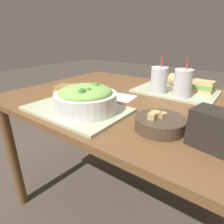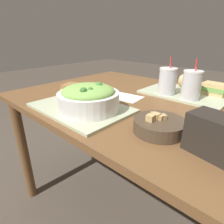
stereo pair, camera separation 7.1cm
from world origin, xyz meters
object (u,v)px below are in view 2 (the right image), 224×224
baguette_near (95,93)px  sandwich_far (215,89)px  soup_bowl (159,125)px  drink_cup_dark (167,82)px  salad_bowl (89,98)px  drink_cup_red (191,86)px  baguette_far (190,82)px  sandwich_near (76,90)px  chip_bag (216,136)px  napkin_folded (125,97)px

baguette_near → sandwich_far: 0.64m
soup_bowl → drink_cup_dark: size_ratio=0.90×
salad_bowl → sandwich_far: (0.33, 0.61, -0.02)m
salad_bowl → sandwich_far: size_ratio=2.07×
sandwich_far → drink_cup_red: (-0.07, -0.16, 0.04)m
baguette_far → sandwich_far: bearing=-93.2°
salad_bowl → sandwich_far: salad_bowl is taller
sandwich_near → drink_cup_dark: bearing=28.0°
salad_bowl → sandwich_near: (-0.20, 0.08, -0.02)m
baguette_near → chip_bag: size_ratio=0.87×
baguette_near → drink_cup_dark: 0.40m
salad_bowl → drink_cup_dark: 0.46m
drink_cup_red → salad_bowl: bearing=-120.5°
soup_bowl → sandwich_far: bearing=88.4°
baguette_far → baguette_near: bearing=166.9°
napkin_folded → chip_bag: bearing=-24.7°
baguette_far → drink_cup_dark: 0.21m
chip_bag → sandwich_near: bearing=-173.1°
soup_bowl → sandwich_near: bearing=176.4°
salad_bowl → baguette_far: bearing=74.8°
chip_bag → napkin_folded: chip_bag is taller
salad_bowl → drink_cup_red: bearing=59.5°
baguette_far → napkin_folded: baguette_far is taller
drink_cup_red → chip_bag: (0.23, -0.41, -0.02)m
sandwich_far → salad_bowl: bearing=-113.4°
baguette_far → chip_bag: size_ratio=0.73×
salad_bowl → chip_bag: bearing=4.0°
sandwich_near → napkin_folded: bearing=27.0°
soup_bowl → chip_bag: 0.18m
drink_cup_dark → chip_bag: (0.36, -0.41, -0.02)m
sandwich_near → sandwich_far: bearing=25.3°
salad_bowl → napkin_folded: size_ratio=1.37×
sandwich_far → napkin_folded: size_ratio=0.66×
sandwich_near → baguette_near: size_ratio=1.09×
sandwich_near → soup_bowl: bearing=-23.1°
sandwich_far → chip_bag: 0.60m
sandwich_far → drink_cup_red: drink_cup_red is taller
drink_cup_red → napkin_folded: size_ratio=1.05×
soup_bowl → drink_cup_red: (-0.05, 0.39, 0.05)m
drink_cup_red → baguette_near: bearing=-135.4°
drink_cup_red → baguette_far: bearing=112.6°
baguette_far → drink_cup_red: bearing=-145.3°
baguette_near → drink_cup_red: size_ratio=0.70×
soup_bowl → sandwich_near: 0.51m
drink_cup_dark → sandwich_far: bearing=39.7°
napkin_folded → sandwich_far: bearing=44.0°
drink_cup_red → napkin_folded: (-0.28, -0.17, -0.08)m
drink_cup_dark → drink_cup_red: 0.13m
salad_bowl → baguette_near: size_ratio=1.87×
baguette_near → baguette_far: bearing=-15.2°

